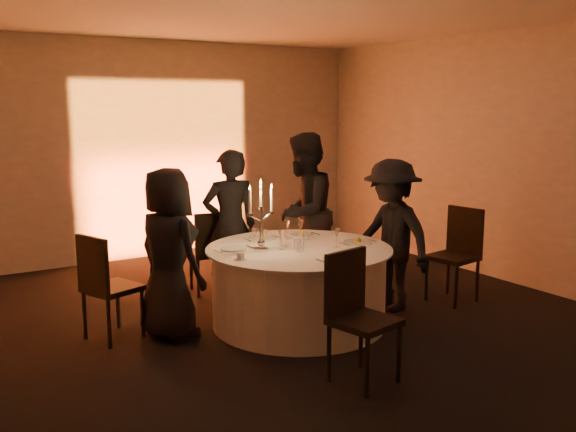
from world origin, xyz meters
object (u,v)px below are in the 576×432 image
banquet_table (299,286)px  guest_left (169,254)px  chair_back_right (302,235)px  candelabra (261,226)px  chair_left (104,281)px  guest_back_right (304,212)px  chair_back_left (211,248)px  coffee_cup (241,256)px  chair_front (356,308)px  chair_right (458,248)px  guest_back_left (230,226)px  guest_right (391,235)px

banquet_table → guest_left: bearing=163.4°
chair_back_right → candelabra: 1.95m
banquet_table → chair_left: bearing=162.2°
chair_back_right → guest_back_right: 0.65m
chair_back_left → coffee_cup: chair_back_left is taller
chair_back_left → guest_left: guest_left is taller
chair_back_left → chair_front: bearing=100.1°
chair_right → coffee_cup: (-2.61, 0.12, 0.22)m
chair_back_right → guest_back_right: guest_back_right is taller
guest_back_left → coffee_cup: guest_back_left is taller
chair_left → guest_back_right: guest_back_right is taller
chair_right → guest_left: guest_left is taller
guest_back_right → guest_right: size_ratio=1.15×
chair_right → guest_right: size_ratio=0.65×
chair_front → guest_back_right: size_ratio=0.56×
guest_back_left → coffee_cup: size_ratio=15.11×
banquet_table → guest_back_left: (-0.21, 1.06, 0.45)m
guest_back_left → guest_back_right: 0.91m
banquet_table → chair_back_right: size_ratio=1.87×
guest_back_right → chair_back_left: bearing=-58.0°
chair_back_right → guest_back_right: bearing=27.1°
chair_front → guest_back_left: 2.37m
guest_back_left → candelabra: (-0.16, -0.96, 0.18)m
chair_left → guest_back_left: size_ratio=0.59×
chair_left → guest_right: size_ratio=0.62×
banquet_table → chair_back_left: bearing=101.7°
guest_left → candelabra: size_ratio=2.31×
coffee_cup → chair_left: bearing=146.5°
guest_back_left → coffee_cup: (-0.49, -1.18, -0.03)m
chair_front → candelabra: size_ratio=1.49×
chair_left → guest_back_left: 1.63m
banquet_table → chair_back_right: (0.97, 1.43, 0.16)m
chair_back_left → guest_right: size_ratio=0.60×
coffee_cup → guest_right: bearing=1.0°
guest_back_right → candelabra: 1.38m
candelabra → coffee_cup: bearing=-146.5°
banquet_table → guest_back_right: bearing=54.7°
chair_back_right → guest_back_left: (-1.18, -0.38, 0.29)m
guest_back_left → guest_right: guest_back_left is taller
chair_right → candelabra: bearing=-106.4°
banquet_table → guest_left: guest_left is taller
chair_back_left → candelabra: 1.38m
coffee_cup → guest_back_left: bearing=67.4°
chair_back_right → guest_right: 1.55m
guest_right → guest_back_left: bearing=-136.9°
chair_left → guest_back_right: 2.49m
chair_right → candelabra: candelabra is taller
chair_front → guest_left: (-0.88, 1.65, 0.21)m
banquet_table → chair_back_left: 1.42m
coffee_cup → chair_back_left: bearing=74.7°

